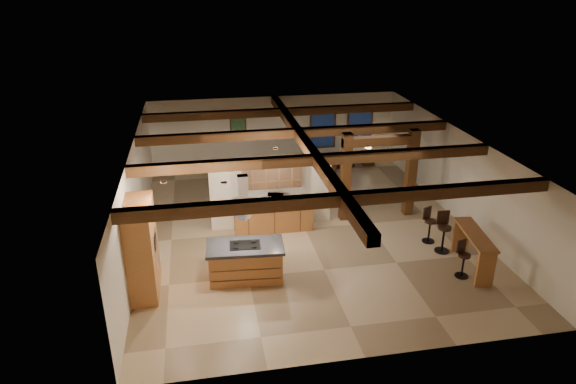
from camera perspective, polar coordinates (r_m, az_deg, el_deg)
name	(u,v)px	position (r m, az deg, el deg)	size (l,w,h in m)	color
ground	(305,229)	(16.22, 1.92, -4.09)	(12.00, 12.00, 0.00)	#CCB188
room_walls	(306,176)	(15.48, 2.00, 1.78)	(12.00, 12.00, 12.00)	white
ceiling_beams	(306,145)	(15.16, 2.05, 5.23)	(10.00, 12.00, 0.28)	#3E230F
timber_posts	(379,166)	(16.62, 10.10, 2.88)	(2.50, 0.30, 2.90)	#3E230F
partition_wall	(271,193)	(16.03, -1.91, -0.08)	(3.80, 0.18, 2.20)	white
pantry_cabinet	(142,248)	(13.14, -15.90, -6.05)	(0.67, 1.60, 2.40)	#AE6B38
back_counter	(273,216)	(15.94, -1.67, -2.69)	(2.50, 0.66, 0.94)	#AE6B38
upper_display_cabinet	(272,172)	(15.57, -1.84, 2.19)	(1.80, 0.36, 0.95)	#AE6B38
range_hood	(244,217)	(12.93, -4.93, -2.77)	(1.10, 1.10, 1.40)	silver
back_windows	(341,127)	(21.69, 5.94, 7.17)	(2.70, 0.07, 1.70)	#3E230F
framed_art	(238,128)	(20.88, -5.55, 7.13)	(0.65, 0.05, 0.85)	#3E230F
recessed_cans	(224,170)	(12.98, -7.10, 2.47)	(3.16, 2.46, 0.03)	silver
kitchen_island	(246,261)	(13.54, -4.74, -7.68)	(2.06, 1.20, 0.99)	#AE6B38
dining_table	(307,187)	(18.48, 2.15, 0.55)	(1.86, 1.04, 0.65)	#421E10
sofa	(328,159)	(21.42, 4.49, 3.65)	(2.08, 0.81, 0.61)	black
microwave	(275,198)	(15.70, -1.40, -0.71)	(0.48, 0.32, 0.26)	#B6B6BB
bar_counter	(474,245)	(14.68, 19.93, -5.54)	(0.80, 2.07, 1.06)	#AE6B38
side_table	(368,158)	(21.82, 8.84, 3.76)	(0.46, 0.46, 0.57)	#3E230F
table_lamp	(368,146)	(21.65, 8.92, 5.06)	(0.28, 0.28, 0.33)	black
bar_stool_a	(463,259)	(14.32, 18.85, -7.03)	(0.37, 0.38, 1.02)	black
bar_stool_b	(443,232)	(15.35, 16.88, -4.24)	(0.42, 0.42, 1.21)	black
bar_stool_c	(429,225)	(15.80, 15.39, -3.53)	(0.41, 0.41, 1.07)	black
dining_chairs	(307,178)	(18.35, 2.17, 1.51)	(2.52, 2.52, 1.30)	#3E230F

